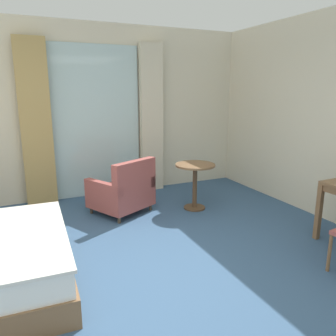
{
  "coord_description": "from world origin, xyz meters",
  "views": [
    {
      "loc": [
        -1.09,
        -2.78,
        1.83
      ],
      "look_at": [
        0.47,
        0.66,
        0.93
      ],
      "focal_mm": 35.53,
      "sensor_mm": 36.0,
      "label": 1
    }
  ],
  "objects": [
    {
      "name": "curtain_panel_right",
      "position": [
        1.11,
        2.79,
        1.3
      ],
      "size": [
        0.41,
        0.1,
        2.6
      ],
      "primitive_type": "cube",
      "color": "beige",
      "rests_on": "ground"
    },
    {
      "name": "round_cafe_table",
      "position": [
        1.33,
        1.55,
        0.52
      ],
      "size": [
        0.61,
        0.61,
        0.71
      ],
      "color": "brown",
      "rests_on": "ground"
    },
    {
      "name": "ground",
      "position": [
        0.0,
        0.0,
        -0.05
      ],
      "size": [
        6.3,
        6.46,
        0.1
      ],
      "primitive_type": "cube",
      "color": "#38567A"
    },
    {
      "name": "balcony_glass_door",
      "position": [
        0.14,
        2.89,
        1.27
      ],
      "size": [
        1.49,
        0.02,
        2.55
      ],
      "primitive_type": "cube",
      "color": "silver",
      "rests_on": "ground"
    },
    {
      "name": "wall_back",
      "position": [
        0.0,
        2.97,
        1.45
      ],
      "size": [
        5.9,
        0.12,
        2.89
      ],
      "primitive_type": "cube",
      "color": "beige",
      "rests_on": "ground"
    },
    {
      "name": "curtain_panel_left",
      "position": [
        -0.83,
        2.79,
        1.3
      ],
      "size": [
        0.47,
        0.1,
        2.6
      ],
      "primitive_type": "cube",
      "color": "tan",
      "rests_on": "ground"
    },
    {
      "name": "armchair_by_window",
      "position": [
        0.26,
        1.83,
        0.33
      ],
      "size": [
        1.02,
        1.0,
        0.84
      ],
      "color": "#9E4C47",
      "rests_on": "ground"
    }
  ]
}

